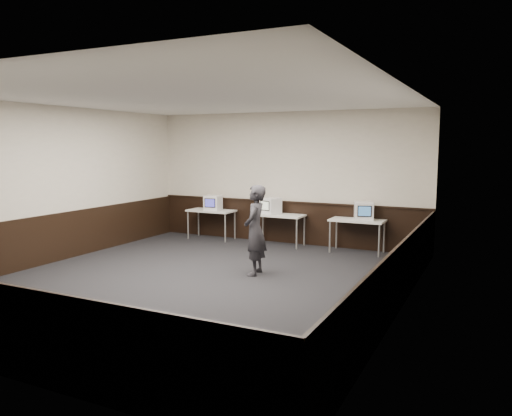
% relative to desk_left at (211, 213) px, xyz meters
% --- Properties ---
extents(floor, '(8.00, 8.00, 0.00)m').
position_rel_desk_left_xyz_m(floor, '(1.90, -3.60, -0.68)').
color(floor, black).
rests_on(floor, ground).
extents(ceiling, '(8.00, 8.00, 0.00)m').
position_rel_desk_left_xyz_m(ceiling, '(1.90, -3.60, 2.52)').
color(ceiling, white).
rests_on(ceiling, back_wall).
extents(back_wall, '(7.00, 0.00, 7.00)m').
position_rel_desk_left_xyz_m(back_wall, '(1.90, 0.40, 0.92)').
color(back_wall, beige).
rests_on(back_wall, ground).
extents(left_wall, '(0.00, 8.00, 8.00)m').
position_rel_desk_left_xyz_m(left_wall, '(-1.60, -3.60, 0.92)').
color(left_wall, beige).
rests_on(left_wall, ground).
extents(right_wall, '(0.00, 8.00, 8.00)m').
position_rel_desk_left_xyz_m(right_wall, '(5.40, -3.60, 0.92)').
color(right_wall, beige).
rests_on(right_wall, ground).
extents(wainscot_back, '(6.98, 0.04, 1.00)m').
position_rel_desk_left_xyz_m(wainscot_back, '(1.90, 0.38, -0.18)').
color(wainscot_back, black).
rests_on(wainscot_back, back_wall).
extents(wainscot_left, '(0.04, 7.98, 1.00)m').
position_rel_desk_left_xyz_m(wainscot_left, '(-1.58, -3.60, -0.18)').
color(wainscot_left, black).
rests_on(wainscot_left, left_wall).
extents(wainscot_right, '(0.04, 7.98, 1.00)m').
position_rel_desk_left_xyz_m(wainscot_right, '(5.38, -3.60, -0.18)').
color(wainscot_right, black).
rests_on(wainscot_right, right_wall).
extents(wainscot_rail, '(6.98, 0.06, 0.04)m').
position_rel_desk_left_xyz_m(wainscot_rail, '(1.90, 0.36, 0.34)').
color(wainscot_rail, black).
rests_on(wainscot_rail, wainscot_back).
extents(desk_left, '(1.20, 0.60, 0.75)m').
position_rel_desk_left_xyz_m(desk_left, '(0.00, 0.00, 0.00)').
color(desk_left, silver).
rests_on(desk_left, ground).
extents(desk_center, '(1.20, 0.60, 0.75)m').
position_rel_desk_left_xyz_m(desk_center, '(1.90, 0.00, 0.00)').
color(desk_center, silver).
rests_on(desk_center, ground).
extents(desk_right, '(1.20, 0.60, 0.75)m').
position_rel_desk_left_xyz_m(desk_right, '(3.80, 0.00, 0.00)').
color(desk_right, silver).
rests_on(desk_right, ground).
extents(emac_left, '(0.44, 0.46, 0.38)m').
position_rel_desk_left_xyz_m(emac_left, '(0.09, -0.05, 0.26)').
color(emac_left, white).
rests_on(emac_left, desk_left).
extents(emac_center, '(0.50, 0.51, 0.39)m').
position_rel_desk_left_xyz_m(emac_center, '(1.67, 0.02, 0.26)').
color(emac_center, white).
rests_on(emac_center, desk_center).
extents(emac_right, '(0.52, 0.53, 0.40)m').
position_rel_desk_left_xyz_m(emac_right, '(3.94, -0.00, 0.27)').
color(emac_right, white).
rests_on(emac_right, desk_right).
extents(person, '(0.50, 0.67, 1.67)m').
position_rel_desk_left_xyz_m(person, '(2.59, -2.72, 0.16)').
color(person, '#28272D').
rests_on(person, ground).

